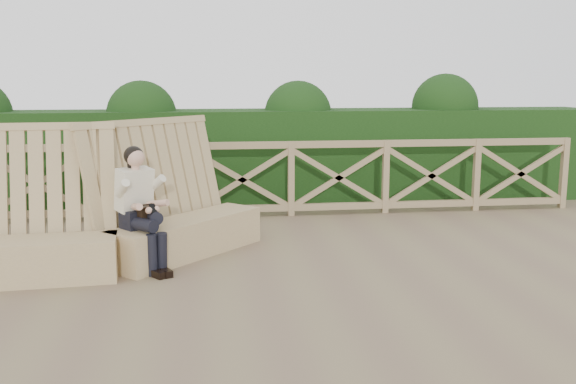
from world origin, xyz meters
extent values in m
plane|color=brown|center=(0.00, 0.00, 0.00)|extent=(60.00, 60.00, 0.00)
cube|color=#9E845A|center=(-2.44, 0.72, 0.21)|extent=(2.02, 0.65, 0.43)
cube|color=#9E845A|center=(-2.46, 0.98, 0.79)|extent=(2.02, 0.59, 1.54)
cube|color=#9E845A|center=(-0.76, 1.51, 0.21)|extent=(1.73, 1.79, 0.43)
cube|color=#9E845A|center=(-0.96, 1.70, 0.79)|extent=(1.69, 1.75, 1.54)
cube|color=black|center=(-1.26, 1.12, 0.53)|extent=(0.40, 0.38, 0.20)
cube|color=beige|center=(-1.29, 1.15, 0.83)|extent=(0.44, 0.42, 0.47)
sphere|color=tan|center=(-1.26, 1.12, 1.18)|extent=(0.27, 0.27, 0.19)
sphere|color=black|center=(-1.28, 1.14, 1.19)|extent=(0.29, 0.29, 0.21)
cylinder|color=black|center=(-1.21, 0.92, 0.51)|extent=(0.36, 0.41, 0.14)
cylinder|color=black|center=(-1.11, 1.02, 0.57)|extent=(0.36, 0.42, 0.15)
cylinder|color=black|center=(-1.10, 0.75, 0.21)|extent=(0.15, 0.15, 0.43)
cylinder|color=black|center=(-1.00, 0.80, 0.21)|extent=(0.15, 0.15, 0.43)
cube|color=black|center=(-1.05, 0.69, 0.04)|extent=(0.20, 0.22, 0.07)
cube|color=black|center=(-0.97, 0.73, 0.04)|extent=(0.20, 0.22, 0.07)
cube|color=black|center=(-1.15, 1.00, 0.62)|extent=(0.22, 0.21, 0.13)
cube|color=black|center=(-1.08, 0.87, 0.67)|extent=(0.10, 0.10, 0.11)
cube|color=#846C4C|center=(0.00, 3.50, 1.05)|extent=(10.10, 0.07, 0.10)
cube|color=#846C4C|center=(0.00, 3.50, 0.12)|extent=(10.10, 0.07, 0.10)
cube|color=black|center=(0.00, 4.70, 0.75)|extent=(12.00, 1.20, 1.50)
camera|label=1|loc=(-0.58, -5.70, 1.98)|focal=40.00mm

